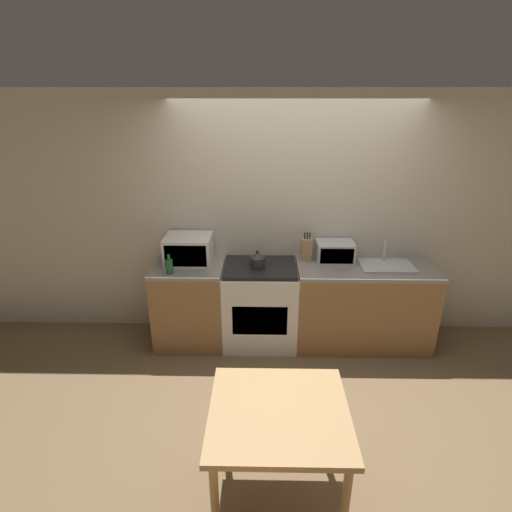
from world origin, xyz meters
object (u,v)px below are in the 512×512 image
(stove_range, at_px, (260,304))
(kettle, at_px, (257,260))
(microwave, at_px, (189,249))
(toaster_oven, at_px, (335,252))
(dining_table, at_px, (279,423))
(bottle, at_px, (169,266))

(stove_range, xyz_separation_m, kettle, (-0.03, -0.03, 0.53))
(microwave, relative_size, toaster_oven, 1.23)
(stove_range, xyz_separation_m, microwave, (-0.75, 0.09, 0.59))
(microwave, xyz_separation_m, dining_table, (0.88, -1.97, -0.38))
(stove_range, height_order, bottle, bottle)
(microwave, relative_size, dining_table, 0.56)
(kettle, bearing_deg, dining_table, -85.00)
(bottle, height_order, dining_table, bottle)
(dining_table, bearing_deg, kettle, 95.00)
(microwave, xyz_separation_m, bottle, (-0.14, -0.29, -0.06))
(kettle, relative_size, microwave, 0.38)
(bottle, bearing_deg, dining_table, -58.64)
(toaster_oven, height_order, dining_table, toaster_oven)
(kettle, distance_m, bottle, 0.88)
(kettle, distance_m, toaster_oven, 0.83)
(microwave, relative_size, bottle, 2.38)
(dining_table, bearing_deg, toaster_oven, 72.14)
(stove_range, relative_size, kettle, 4.91)
(stove_range, xyz_separation_m, dining_table, (0.13, -1.87, 0.22))
(toaster_oven, bearing_deg, microwave, -177.76)
(stove_range, height_order, microwave, microwave)
(microwave, bearing_deg, stove_range, -7.04)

